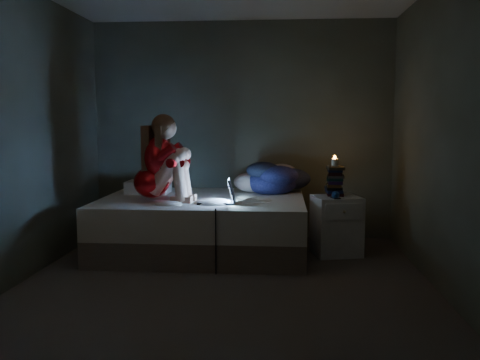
# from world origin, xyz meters

# --- Properties ---
(floor) EXTENTS (3.60, 3.80, 0.02)m
(floor) POSITION_xyz_m (0.00, 0.00, -0.01)
(floor) COLOR #4D413C
(floor) RESTS_ON ground
(wall_back) EXTENTS (3.60, 0.02, 2.60)m
(wall_back) POSITION_xyz_m (0.00, 1.91, 1.30)
(wall_back) COLOR #3C402F
(wall_back) RESTS_ON ground
(wall_front) EXTENTS (3.60, 0.02, 2.60)m
(wall_front) POSITION_xyz_m (0.00, -1.91, 1.30)
(wall_front) COLOR #3C402F
(wall_front) RESTS_ON ground
(wall_left) EXTENTS (0.02, 3.80, 2.60)m
(wall_left) POSITION_xyz_m (-1.81, 0.00, 1.30)
(wall_left) COLOR #3C402F
(wall_left) RESTS_ON ground
(wall_right) EXTENTS (0.02, 3.80, 2.60)m
(wall_right) POSITION_xyz_m (1.81, 0.00, 1.30)
(wall_right) COLOR #3C402F
(wall_right) RESTS_ON ground
(bed) EXTENTS (2.16, 1.62, 0.59)m
(bed) POSITION_xyz_m (-0.36, 1.10, 0.30)
(bed) COLOR beige
(bed) RESTS_ON ground
(pillow) EXTENTS (0.48, 0.34, 0.14)m
(pillow) POSITION_xyz_m (-1.04, 1.42, 0.66)
(pillow) COLOR silver
(pillow) RESTS_ON bed
(woman) EXTENTS (0.59, 0.41, 0.90)m
(woman) POSITION_xyz_m (-0.86, 0.85, 1.04)
(woman) COLOR #A50604
(woman) RESTS_ON bed
(laptop) EXTENTS (0.39, 0.29, 0.26)m
(laptop) POSITION_xyz_m (-0.17, 0.72, 0.72)
(laptop) COLOR black
(laptop) RESTS_ON bed
(clothes_pile) EXTENTS (0.73, 0.64, 0.38)m
(clothes_pile) POSITION_xyz_m (0.37, 1.52, 0.78)
(clothes_pile) COLOR #0E0E3D
(clothes_pile) RESTS_ON bed
(nightstand) EXTENTS (0.55, 0.52, 0.62)m
(nightstand) POSITION_xyz_m (1.07, 1.09, 0.31)
(nightstand) COLOR silver
(nightstand) RESTS_ON ground
(book_stack) EXTENTS (0.19, 0.25, 0.31)m
(book_stack) POSITION_xyz_m (1.04, 1.15, 0.78)
(book_stack) COLOR black
(book_stack) RESTS_ON nightstand
(candle) EXTENTS (0.07, 0.07, 0.08)m
(candle) POSITION_xyz_m (1.04, 1.15, 0.98)
(candle) COLOR beige
(candle) RESTS_ON book_stack
(phone) EXTENTS (0.07, 0.14, 0.01)m
(phone) POSITION_xyz_m (1.01, 0.97, 0.63)
(phone) COLOR black
(phone) RESTS_ON nightstand
(blue_orb) EXTENTS (0.08, 0.08, 0.08)m
(blue_orb) POSITION_xyz_m (0.99, 0.93, 0.66)
(blue_orb) COLOR navy
(blue_orb) RESTS_ON nightstand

